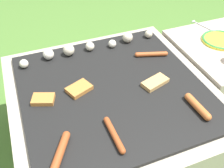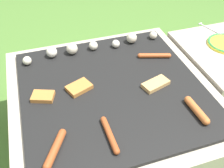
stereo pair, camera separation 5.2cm
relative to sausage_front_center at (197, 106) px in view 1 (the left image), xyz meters
The scene contains 13 objects.
ground_plane 0.59m from the sausage_front_center, 137.65° to the left, with size 14.00×14.00×0.00m, color #47702D.
grill 0.45m from the sausage_front_center, 137.65° to the left, with size 0.92×0.92×0.43m.
side_ledge 0.60m from the sausage_front_center, 38.83° to the left, with size 0.49×0.55×0.43m.
sausage_mid_left 0.58m from the sausage_front_center, behind, with size 0.10×0.16×0.03m.
sausage_front_left 0.41m from the sausage_front_center, 89.69° to the left, with size 0.17×0.07×0.02m.
sausage_mid_right 0.37m from the sausage_front_center, behind, with size 0.03×0.18×0.02m.
sausage_front_center is the anchor object (origin of this frame).
bread_slice_left 0.65m from the sausage_front_center, 154.41° to the left, with size 0.11×0.09×0.02m.
bread_slice_center 0.51m from the sausage_front_center, 145.65° to the left, with size 0.13×0.11×0.02m.
bread_slice_right 0.22m from the sausage_front_center, 112.90° to the left, with size 0.14×0.10×0.02m.
mushroom_row 0.65m from the sausage_front_center, 116.69° to the left, with size 0.75×0.08×0.06m.
plate_colorful 0.59m from the sausage_front_center, 42.33° to the left, with size 0.21×0.21×0.02m.
fork_utensil 0.72m from the sausage_front_center, 50.71° to the left, with size 0.08×0.22×0.01m.
Camera 1 is at (-0.32, -0.83, 1.23)m, focal length 42.00 mm.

